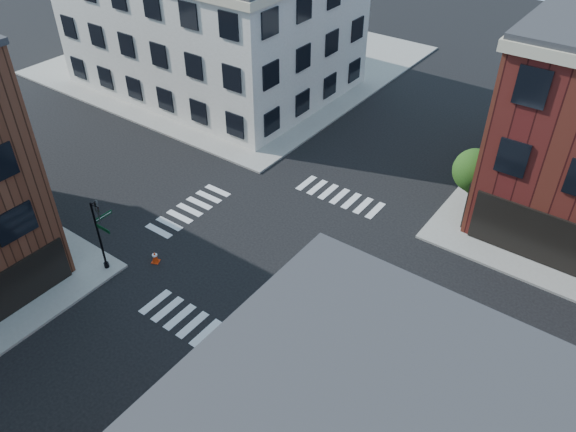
# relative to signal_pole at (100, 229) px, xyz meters

# --- Properties ---
(ground) EXTENTS (120.00, 120.00, 0.00)m
(ground) POSITION_rel_signal_pole_xyz_m (6.72, 6.68, -2.86)
(ground) COLOR black
(ground) RESTS_ON ground
(sidewalk_nw) EXTENTS (30.00, 30.00, 0.15)m
(sidewalk_nw) POSITION_rel_signal_pole_xyz_m (-14.28, 27.68, -2.78)
(sidewalk_nw) COLOR gray
(sidewalk_nw) RESTS_ON ground
(building_nw) EXTENTS (22.00, 16.00, 11.00)m
(building_nw) POSITION_rel_signal_pole_xyz_m (-12.28, 22.68, 2.64)
(building_nw) COLOR beige
(building_nw) RESTS_ON ground
(tree_near) EXTENTS (2.69, 2.69, 4.49)m
(tree_near) POSITION_rel_signal_pole_xyz_m (14.28, 16.65, 0.30)
(tree_near) COLOR black
(tree_near) RESTS_ON ground
(tree_far) EXTENTS (2.43, 2.43, 4.07)m
(tree_far) POSITION_rel_signal_pole_xyz_m (14.28, 22.65, 0.02)
(tree_far) COLOR black
(tree_far) RESTS_ON ground
(signal_pole) EXTENTS (1.29, 1.24, 4.60)m
(signal_pole) POSITION_rel_signal_pole_xyz_m (0.00, 0.00, 0.00)
(signal_pole) COLOR black
(signal_pole) RESTS_ON ground
(box_truck) EXTENTS (8.72, 3.17, 3.88)m
(box_truck) POSITION_rel_signal_pole_xyz_m (15.86, 3.84, -0.84)
(box_truck) COLOR white
(box_truck) RESTS_ON ground
(traffic_cone) EXTENTS (0.55, 0.55, 0.78)m
(traffic_cone) POSITION_rel_signal_pole_xyz_m (1.68, 1.91, -2.48)
(traffic_cone) COLOR red
(traffic_cone) RESTS_ON ground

